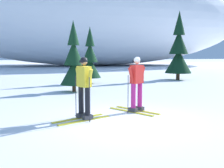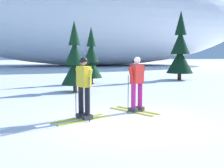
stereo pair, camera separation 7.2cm
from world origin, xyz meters
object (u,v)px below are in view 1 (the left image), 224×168
at_px(pine_tree_center_right, 90,60).
at_px(skier_red_jacket, 137,83).
at_px(skier_yellow_jacket, 84,87).
at_px(pine_tree_center_left, 74,62).
at_px(pine_tree_far_right, 179,51).

bearing_deg(pine_tree_center_right, skier_red_jacket, -85.86).
relative_size(skier_red_jacket, skier_yellow_jacket, 0.99).
bearing_deg(skier_yellow_jacket, skier_red_jacket, 22.57).
bearing_deg(pine_tree_center_left, skier_yellow_jacket, -89.84).
distance_m(skier_yellow_jacket, pine_tree_center_right, 9.12).
bearing_deg(pine_tree_far_right, pine_tree_center_left, -148.21).
distance_m(skier_red_jacket, pine_tree_center_right, 8.36).
height_order(skier_yellow_jacket, pine_tree_center_left, pine_tree_center_left).
height_order(skier_yellow_jacket, pine_tree_center_right, pine_tree_center_right).
bearing_deg(skier_yellow_jacket, pine_tree_center_left, 90.16).
bearing_deg(pine_tree_center_right, pine_tree_far_right, 10.09).
height_order(skier_red_jacket, pine_tree_center_right, pine_tree_center_right).
xyz_separation_m(skier_red_jacket, pine_tree_center_right, (-0.60, 8.32, 0.51)).
relative_size(pine_tree_center_right, pine_tree_far_right, 0.73).
relative_size(skier_red_jacket, pine_tree_far_right, 0.38).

